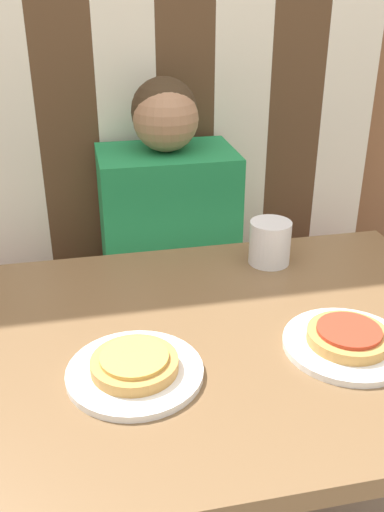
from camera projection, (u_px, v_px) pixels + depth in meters
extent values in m
cube|color=#5B1919|center=(170.00, 345.00, 1.80)|extent=(1.34, 0.46, 0.44)
cube|color=beige|center=(10.00, 147.00, 1.62)|extent=(0.17, 0.08, 0.79)
cube|color=#4C331E|center=(70.00, 143.00, 1.65)|extent=(0.17, 0.08, 0.79)
cube|color=beige|center=(128.00, 140.00, 1.68)|extent=(0.17, 0.08, 0.79)
cube|color=#4C331E|center=(183.00, 137.00, 1.71)|extent=(0.17, 0.08, 0.79)
cube|color=beige|center=(237.00, 134.00, 1.74)|extent=(0.17, 0.08, 0.79)
cube|color=#4C331E|center=(289.00, 131.00, 1.77)|extent=(0.17, 0.08, 0.79)
cube|color=beige|center=(339.00, 129.00, 1.80)|extent=(0.17, 0.08, 0.79)
cube|color=brown|center=(230.00, 340.00, 1.01)|extent=(0.94, 0.71, 0.03)
cylinder|color=brown|center=(225.00, 483.00, 1.17)|extent=(0.10, 0.10, 0.67)
cube|color=#1E8447|center=(168.00, 221.00, 1.61)|extent=(0.37, 0.25, 0.41)
sphere|color=#9E7051|center=(166.00, 119.00, 1.48)|extent=(0.17, 0.17, 0.17)
sphere|color=#382819|center=(164.00, 111.00, 1.50)|extent=(0.18, 0.18, 0.18)
cylinder|color=white|center=(135.00, 372.00, 0.90)|extent=(0.22, 0.22, 0.01)
cylinder|color=white|center=(347.00, 345.00, 0.96)|extent=(0.22, 0.22, 0.01)
cylinder|color=#C68E47|center=(135.00, 364.00, 0.89)|extent=(0.14, 0.14, 0.02)
cylinder|color=gold|center=(134.00, 357.00, 0.88)|extent=(0.11, 0.11, 0.01)
cylinder|color=#C68E47|center=(348.00, 337.00, 0.96)|extent=(0.14, 0.14, 0.02)
cylinder|color=#B73823|center=(349.00, 330.00, 0.95)|extent=(0.11, 0.11, 0.01)
cylinder|color=silver|center=(270.00, 242.00, 1.23)|extent=(0.09, 0.09, 0.10)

